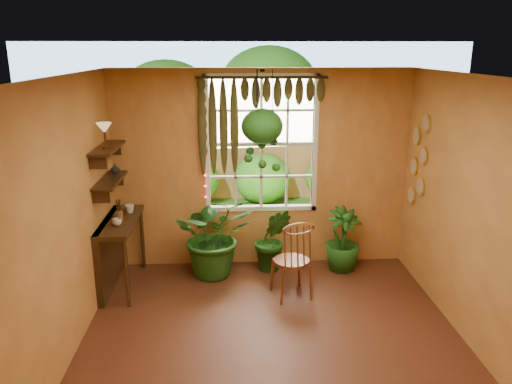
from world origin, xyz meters
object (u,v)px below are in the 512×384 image
potted_plant_left (215,235)px  potted_plant_mid (273,239)px  windsor_chair (292,271)px  counter_ledge (113,246)px  hanging_basket (262,131)px

potted_plant_left → potted_plant_mid: 0.79m
windsor_chair → potted_plant_left: windsor_chair is taller
counter_ledge → potted_plant_mid: bearing=10.3°
hanging_basket → counter_ledge: bearing=-171.6°
potted_plant_left → hanging_basket: size_ratio=0.89×
counter_ledge → potted_plant_mid: size_ratio=1.34×
potted_plant_left → counter_ledge: bearing=-167.8°
windsor_chair → hanging_basket: bearing=101.0°
potted_plant_left → potted_plant_mid: (0.78, 0.10, -0.12)m
counter_ledge → potted_plant_left: size_ratio=1.05×
potted_plant_mid → hanging_basket: size_ratio=0.70×
windsor_chair → potted_plant_mid: bearing=87.9°
potted_plant_left → hanging_basket: (0.62, 0.01, 1.38)m
windsor_chair → potted_plant_mid: size_ratio=1.30×
windsor_chair → potted_plant_left: size_ratio=1.02×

